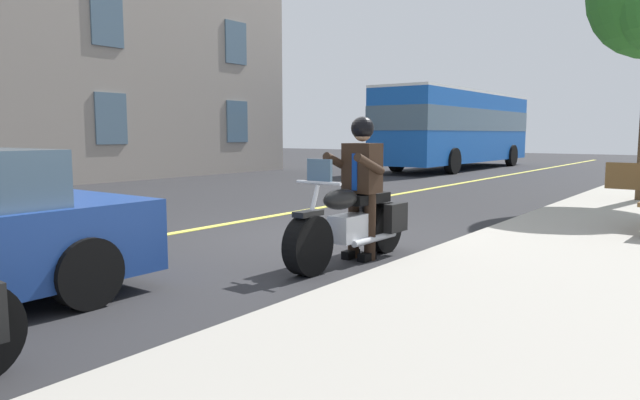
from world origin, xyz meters
TOP-DOWN VIEW (x-y plane):
  - ground_plane at (0.00, 0.00)m, footprint 80.00×80.00m
  - lane_center_stripe at (0.00, -2.00)m, footprint 60.00×0.16m
  - motorcycle_main at (0.83, 1.29)m, footprint 2.21×0.60m
  - rider_main at (0.64, 1.29)m, footprint 0.62×0.55m
  - bus_near at (-17.15, -5.09)m, footprint 11.05×2.70m

SIDE VIEW (x-z plane):
  - ground_plane at x=0.00m, z-range 0.00..0.00m
  - lane_center_stripe at x=0.00m, z-range 0.00..0.01m
  - motorcycle_main at x=0.83m, z-range -0.18..1.08m
  - rider_main at x=0.64m, z-range 0.17..1.91m
  - bus_near at x=-17.15m, z-range 0.22..3.52m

